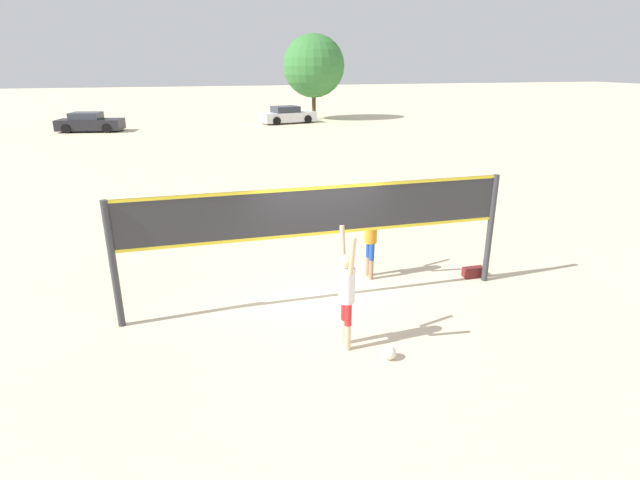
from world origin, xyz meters
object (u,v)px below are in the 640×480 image
object	(u,v)px
parked_car_near	(288,115)
player_spiker	(347,288)
volleyball	(389,353)
parked_car_mid	(90,123)
volleyball_net	(320,222)
player_blocker	(371,232)
gear_bag	(474,272)
tree_left_cluster	(314,66)

from	to	relation	value
parked_car_near	player_spiker	bearing A→B (deg)	-113.30
volleyball	parked_car_mid	distance (m)	33.70
volleyball	parked_car_near	bearing A→B (deg)	80.90
volleyball_net	player_blocker	size ratio (longest dim) A/B	3.76
parked_car_near	gear_bag	bearing A→B (deg)	-107.14
volleyball_net	parked_car_mid	world-z (taller)	volleyball_net
player_spiker	parked_car_mid	size ratio (longest dim) A/B	0.46
parked_car_near	tree_left_cluster	bearing A→B (deg)	27.44
player_blocker	parked_car_near	xyz separation A→B (m)	(4.53, 30.51, -0.48)
player_spiker	volleyball	world-z (taller)	player_spiker
gear_bag	parked_car_mid	size ratio (longest dim) A/B	0.11
player_spiker	volleyball	size ratio (longest dim) A/B	8.88
volleyball	tree_left_cluster	world-z (taller)	tree_left_cluster
volleyball	parked_car_mid	world-z (taller)	parked_car_mid
volleyball_net	parked_car_near	xyz separation A→B (m)	(5.93, 31.35, -1.09)
tree_left_cluster	gear_bag	bearing A→B (deg)	-98.53
tree_left_cluster	player_blocker	bearing A→B (deg)	-102.60
parked_car_mid	tree_left_cluster	xyz separation A→B (m)	(17.40, 3.73, 3.74)
volleyball	player_spiker	bearing A→B (deg)	135.65
player_spiker	volleyball	xyz separation A→B (m)	(0.57, -0.56, -1.00)
volleyball_net	player_blocker	xyz separation A→B (m)	(1.40, 0.84, -0.61)
player_spiker	gear_bag	xyz separation A→B (m)	(3.77, 2.07, -1.01)
gear_bag	volleyball	bearing A→B (deg)	-140.60
volleyball_net	gear_bag	size ratio (longest dim) A/B	16.13
volleyball_net	gear_bag	xyz separation A→B (m)	(3.73, 0.25, -1.59)
gear_bag	parked_car_mid	bearing A→B (deg)	112.55
volleyball_net	gear_bag	bearing A→B (deg)	3.87
volleyball	parked_car_mid	bearing A→B (deg)	105.78
player_blocker	volleyball	xyz separation A→B (m)	(-0.87, -3.22, -0.98)
parked_car_near	parked_car_mid	distance (m)	14.63
gear_bag	tree_left_cluster	bearing A→B (deg)	81.47
player_spiker	parked_car_near	bearing A→B (deg)	-10.20
player_spiker	volleyball	bearing A→B (deg)	-134.35
volleyball_net	player_spiker	world-z (taller)	volleyball_net
player_spiker	tree_left_cluster	size ratio (longest dim) A/B	0.31
player_blocker	tree_left_cluster	bearing A→B (deg)	167.40
parked_car_near	tree_left_cluster	distance (m)	5.28
volleyball_net	tree_left_cluster	world-z (taller)	tree_left_cluster
player_blocker	volleyball	world-z (taller)	player_blocker
gear_bag	parked_car_near	world-z (taller)	parked_car_near
player_spiker	parked_car_near	xyz separation A→B (m)	(5.97, 33.17, -0.50)
volleyball	gear_bag	world-z (taller)	volleyball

